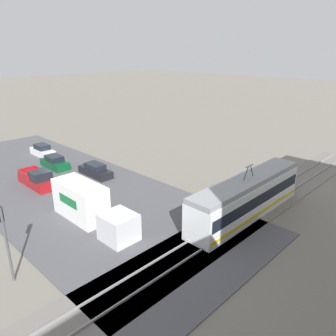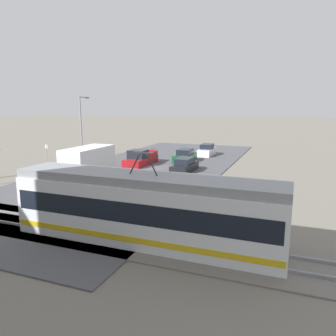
{
  "view_description": "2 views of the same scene",
  "coord_description": "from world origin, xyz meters",
  "px_view_note": "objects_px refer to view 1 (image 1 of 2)",
  "views": [
    {
      "loc": [
        15.35,
        31.5,
        13.89
      ],
      "look_at": [
        -5.35,
        11.34,
        3.48
      ],
      "focal_mm": 35.0,
      "sensor_mm": 36.0,
      "label": 1
    },
    {
      "loc": [
        -15.08,
        32.58,
        7.0
      ],
      "look_at": [
        -5.7,
        8.6,
        2.01
      ],
      "focal_mm": 35.0,
      "sensor_mm": 36.0,
      "label": 2
    }
  ],
  "objects_px": {
    "sedan_car_1": "(43,151)",
    "sedan_car_2": "(95,171)",
    "light_rail_tram": "(247,197)",
    "sedan_car_0": "(55,163)",
    "pickup_truck": "(38,180)",
    "box_truck": "(89,206)",
    "traffic_light_pole": "(5,234)"
  },
  "relations": [
    {
      "from": "sedan_car_2",
      "to": "traffic_light_pole",
      "type": "distance_m",
      "value": 18.73
    },
    {
      "from": "sedan_car_0",
      "to": "sedan_car_1",
      "type": "xyz_separation_m",
      "value": [
        -1.26,
        -5.89,
        0.02
      ]
    },
    {
      "from": "sedan_car_0",
      "to": "sedan_car_1",
      "type": "relative_size",
      "value": 1.03
    },
    {
      "from": "pickup_truck",
      "to": "light_rail_tram",
      "type": "bearing_deg",
      "value": 116.59
    },
    {
      "from": "box_truck",
      "to": "pickup_truck",
      "type": "bearing_deg",
      "value": -92.94
    },
    {
      "from": "pickup_truck",
      "to": "traffic_light_pole",
      "type": "height_order",
      "value": "traffic_light_pole"
    },
    {
      "from": "sedan_car_1",
      "to": "sedan_car_2",
      "type": "distance_m",
      "value": 11.89
    },
    {
      "from": "box_truck",
      "to": "sedan_car_0",
      "type": "relative_size",
      "value": 2.08
    },
    {
      "from": "box_truck",
      "to": "light_rail_tram",
      "type": "bearing_deg",
      "value": 139.66
    },
    {
      "from": "pickup_truck",
      "to": "traffic_light_pole",
      "type": "xyz_separation_m",
      "value": [
        8.2,
        13.68,
        2.58
      ]
    },
    {
      "from": "light_rail_tram",
      "to": "pickup_truck",
      "type": "relative_size",
      "value": 2.55
    },
    {
      "from": "pickup_truck",
      "to": "sedan_car_1",
      "type": "height_order",
      "value": "pickup_truck"
    },
    {
      "from": "sedan_car_1",
      "to": "traffic_light_pole",
      "type": "distance_m",
      "value": 27.44
    },
    {
      "from": "sedan_car_1",
      "to": "sedan_car_0",
      "type": "bearing_deg",
      "value": -102.07
    },
    {
      "from": "sedan_car_2",
      "to": "traffic_light_pole",
      "type": "bearing_deg",
      "value": 39.74
    },
    {
      "from": "light_rail_tram",
      "to": "sedan_car_2",
      "type": "relative_size",
      "value": 2.93
    },
    {
      "from": "light_rail_tram",
      "to": "pickup_truck",
      "type": "distance_m",
      "value": 21.97
    },
    {
      "from": "sedan_car_1",
      "to": "box_truck",
      "type": "bearing_deg",
      "value": -105.83
    },
    {
      "from": "light_rail_tram",
      "to": "pickup_truck",
      "type": "xyz_separation_m",
      "value": [
        9.82,
        -19.62,
        -1.01
      ]
    },
    {
      "from": "light_rail_tram",
      "to": "traffic_light_pole",
      "type": "bearing_deg",
      "value": -18.27
    },
    {
      "from": "pickup_truck",
      "to": "sedan_car_2",
      "type": "distance_m",
      "value": 6.33
    },
    {
      "from": "sedan_car_0",
      "to": "sedan_car_2",
      "type": "height_order",
      "value": "sedan_car_0"
    },
    {
      "from": "box_truck",
      "to": "sedan_car_2",
      "type": "distance_m",
      "value": 11.19
    },
    {
      "from": "box_truck",
      "to": "traffic_light_pole",
      "type": "height_order",
      "value": "traffic_light_pole"
    },
    {
      "from": "light_rail_tram",
      "to": "sedan_car_1",
      "type": "relative_size",
      "value": 3.21
    },
    {
      "from": "box_truck",
      "to": "sedan_car_2",
      "type": "height_order",
      "value": "box_truck"
    },
    {
      "from": "light_rail_tram",
      "to": "box_truck",
      "type": "xyz_separation_m",
      "value": [
        10.38,
        -8.81,
        -0.24
      ]
    },
    {
      "from": "sedan_car_0",
      "to": "traffic_light_pole",
      "type": "height_order",
      "value": "traffic_light_pole"
    },
    {
      "from": "sedan_car_2",
      "to": "traffic_light_pole",
      "type": "height_order",
      "value": "traffic_light_pole"
    },
    {
      "from": "light_rail_tram",
      "to": "sedan_car_0",
      "type": "distance_m",
      "value": 24.48
    },
    {
      "from": "sedan_car_0",
      "to": "traffic_light_pole",
      "type": "relative_size",
      "value": 0.87
    },
    {
      "from": "sedan_car_1",
      "to": "sedan_car_2",
      "type": "height_order",
      "value": "sedan_car_1"
    }
  ]
}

